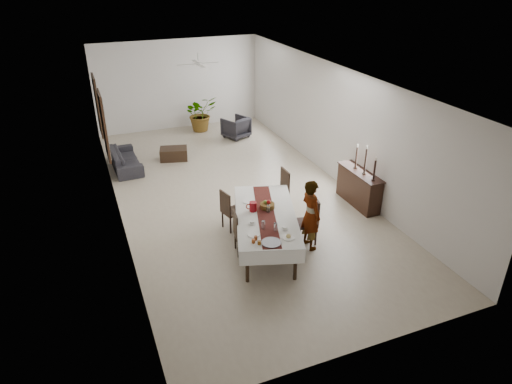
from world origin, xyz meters
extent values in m
cube|color=#B3A78E|center=(0.00, 0.00, 0.00)|extent=(6.00, 12.00, 0.00)
cube|color=silver|center=(0.00, 0.00, 3.20)|extent=(6.00, 12.00, 0.02)
cube|color=silver|center=(0.00, 6.00, 1.60)|extent=(6.00, 0.02, 3.20)
cube|color=silver|center=(0.00, -6.00, 1.60)|extent=(6.00, 0.02, 3.20)
cube|color=silver|center=(-3.00, 0.00, 1.60)|extent=(0.02, 12.00, 3.20)
cube|color=silver|center=(3.00, 0.00, 1.60)|extent=(0.02, 12.00, 3.20)
cube|color=black|center=(-0.19, -2.65, 0.77)|extent=(1.79, 2.76, 0.05)
cylinder|color=black|center=(-1.01, -3.66, 0.37)|extent=(0.09, 0.09, 0.75)
cylinder|color=black|center=(-0.12, -3.95, 0.37)|extent=(0.09, 0.09, 0.75)
cylinder|color=black|center=(-0.27, -1.35, 0.37)|extent=(0.09, 0.09, 0.75)
cylinder|color=black|center=(0.62, -1.63, 0.37)|extent=(0.09, 0.09, 0.75)
cube|color=silver|center=(-0.19, -2.65, 0.81)|extent=(2.04, 3.00, 0.01)
cube|color=white|center=(-0.79, -2.46, 0.65)|extent=(0.85, 2.62, 0.32)
cube|color=white|center=(0.40, -2.84, 0.65)|extent=(0.85, 2.62, 0.32)
cube|color=white|center=(-0.61, -3.95, 0.65)|extent=(1.20, 0.39, 0.32)
cube|color=white|center=(0.22, -1.34, 0.65)|extent=(1.20, 0.39, 0.32)
cube|color=maroon|center=(-0.19, -2.65, 0.81)|extent=(1.17, 2.65, 0.00)
cylinder|color=maroon|center=(-0.40, -2.41, 0.92)|extent=(0.20, 0.20, 0.21)
torus|color=maroon|center=(-0.49, -2.39, 0.92)|extent=(0.13, 0.06, 0.13)
cylinder|color=silver|center=(-0.28, -3.35, 0.90)|extent=(0.07, 0.07, 0.18)
cylinder|color=silver|center=(-0.47, -3.17, 0.90)|extent=(0.07, 0.07, 0.18)
cylinder|color=silver|center=(-0.13, -2.61, 0.90)|extent=(0.07, 0.07, 0.18)
cylinder|color=white|center=(-0.08, -3.35, 0.84)|extent=(0.10, 0.10, 0.06)
cylinder|color=silver|center=(-0.08, -3.35, 0.82)|extent=(0.16, 0.16, 0.01)
cylinder|color=silver|center=(-0.61, -2.91, 0.84)|extent=(0.10, 0.10, 0.06)
cylinder|color=silver|center=(-0.61, -2.91, 0.82)|extent=(0.16, 0.16, 0.01)
cylinder|color=silver|center=(-0.15, -3.67, 0.82)|extent=(0.26, 0.26, 0.02)
sphere|color=#D2B766|center=(-0.15, -3.67, 0.85)|extent=(0.10, 0.10, 0.10)
cylinder|color=white|center=(-0.74, -3.31, 0.82)|extent=(0.26, 0.26, 0.02)
cylinder|color=white|center=(-0.34, -1.98, 0.82)|extent=(0.26, 0.26, 0.02)
cylinder|color=#46474C|center=(-0.53, -3.71, 0.82)|extent=(0.38, 0.38, 0.02)
cylinder|color=brown|center=(-0.77, -3.67, 0.85)|extent=(0.07, 0.07, 0.08)
cylinder|color=brown|center=(-0.85, -3.58, 0.85)|extent=(0.07, 0.07, 0.08)
cylinder|color=maroon|center=(-0.77, -3.49, 0.85)|extent=(0.07, 0.07, 0.08)
cylinder|color=brown|center=(-0.06, -2.41, 0.86)|extent=(0.32, 0.32, 0.11)
sphere|color=#9F0F10|center=(-0.03, -2.40, 0.94)|extent=(0.10, 0.10, 0.10)
sphere|color=olive|center=(-0.09, -2.37, 0.94)|extent=(0.09, 0.09, 0.09)
cube|color=black|center=(0.71, -2.80, 0.47)|extent=(0.53, 0.53, 0.05)
cylinder|color=black|center=(0.85, -3.02, 0.22)|extent=(0.05, 0.05, 0.45)
cylinder|color=black|center=(0.92, -2.65, 0.22)|extent=(0.05, 0.05, 0.45)
cylinder|color=black|center=(0.49, -2.94, 0.22)|extent=(0.05, 0.05, 0.45)
cylinder|color=black|center=(0.56, -2.58, 0.22)|extent=(0.05, 0.05, 0.45)
cube|color=black|center=(0.91, -2.84, 0.78)|extent=(0.13, 0.45, 0.57)
cube|color=black|center=(0.67, -1.32, 0.49)|extent=(0.47, 0.47, 0.05)
cylinder|color=black|center=(0.86, -1.51, 0.23)|extent=(0.05, 0.05, 0.46)
cylinder|color=black|center=(0.86, -1.12, 0.23)|extent=(0.05, 0.05, 0.46)
cylinder|color=black|center=(0.48, -1.51, 0.23)|extent=(0.05, 0.05, 0.46)
cylinder|color=black|center=(0.48, -1.12, 0.23)|extent=(0.05, 0.05, 0.46)
cube|color=black|center=(0.88, -1.32, 0.81)|extent=(0.04, 0.47, 0.60)
cube|color=black|center=(-0.70, -2.68, 0.43)|extent=(0.47, 0.47, 0.05)
cylinder|color=black|center=(-0.84, -2.49, 0.20)|extent=(0.05, 0.05, 0.41)
cylinder|color=black|center=(-0.89, -2.83, 0.20)|extent=(0.05, 0.05, 0.41)
cylinder|color=black|center=(-0.51, -2.54, 0.20)|extent=(0.05, 0.05, 0.41)
cylinder|color=black|center=(-0.56, -2.88, 0.20)|extent=(0.05, 0.05, 0.41)
cube|color=black|center=(-0.89, -2.65, 0.72)|extent=(0.10, 0.42, 0.53)
cube|color=black|center=(-0.61, -1.65, 0.44)|extent=(0.51, 0.51, 0.05)
cylinder|color=black|center=(-0.82, -1.52, 0.21)|extent=(0.05, 0.05, 0.41)
cylinder|color=black|center=(-0.74, -1.86, 0.21)|extent=(0.05, 0.05, 0.41)
cylinder|color=black|center=(-0.49, -1.44, 0.21)|extent=(0.05, 0.05, 0.41)
cylinder|color=black|center=(-0.40, -1.77, 0.21)|extent=(0.05, 0.05, 0.41)
cube|color=black|center=(-0.80, -1.69, 0.72)|extent=(0.14, 0.41, 0.53)
imported|color=#9C9EA4|center=(0.69, -3.01, 0.80)|extent=(0.43, 0.62, 1.60)
cube|color=black|center=(2.78, -1.72, 0.44)|extent=(0.39, 1.47, 0.88)
cube|color=black|center=(2.78, -1.72, 0.90)|extent=(0.43, 1.53, 0.03)
cylinder|color=black|center=(2.78, -2.26, 0.93)|extent=(0.10, 0.10, 0.03)
cylinder|color=black|center=(2.78, -2.26, 1.19)|extent=(0.05, 0.05, 0.49)
cylinder|color=beige|center=(2.78, -2.26, 1.47)|extent=(0.04, 0.04, 0.08)
cylinder|color=black|center=(2.78, -1.87, 0.93)|extent=(0.10, 0.10, 0.03)
cylinder|color=black|center=(2.78, -1.87, 1.26)|extent=(0.05, 0.05, 0.64)
cylinder|color=beige|center=(2.78, -1.87, 1.62)|extent=(0.04, 0.04, 0.08)
cylinder|color=black|center=(2.78, -1.47, 0.93)|extent=(0.10, 0.10, 0.03)
cylinder|color=black|center=(2.78, -1.47, 1.21)|extent=(0.05, 0.05, 0.54)
cylinder|color=beige|center=(2.78, -1.47, 1.52)|extent=(0.04, 0.04, 0.08)
imported|color=#2B292F|center=(-2.47, 2.86, 0.28)|extent=(0.82, 1.96, 0.56)
imported|color=#29272C|center=(1.53, 4.13, 0.37)|extent=(1.06, 1.07, 0.74)
cube|color=black|center=(-0.97, 2.97, 0.19)|extent=(0.95, 0.74, 0.37)
imported|color=#2C5D25|center=(0.59, 5.34, 0.64)|extent=(1.33, 1.21, 1.28)
cube|color=black|center=(-2.96, 2.20, 1.60)|extent=(0.06, 1.05, 1.85)
cube|color=white|center=(-2.92, 2.20, 1.60)|extent=(0.01, 0.90, 1.70)
cube|color=black|center=(-2.96, 4.30, 1.60)|extent=(0.06, 1.05, 1.85)
cube|color=white|center=(-2.92, 4.30, 1.60)|extent=(0.01, 0.90, 1.70)
cylinder|color=silver|center=(0.00, 3.00, 3.10)|extent=(0.04, 0.04, 0.20)
cylinder|color=silver|center=(0.00, 3.00, 2.90)|extent=(0.16, 0.16, 0.08)
cube|color=silver|center=(0.00, 3.35, 2.90)|extent=(0.10, 0.55, 0.01)
cube|color=silver|center=(0.00, 2.65, 2.90)|extent=(0.10, 0.55, 0.01)
cube|color=white|center=(0.35, 3.00, 2.90)|extent=(0.55, 0.10, 0.01)
cube|color=silver|center=(-0.35, 3.00, 2.90)|extent=(0.55, 0.10, 0.01)
camera|label=1|loc=(-3.53, -10.41, 5.65)|focal=32.00mm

